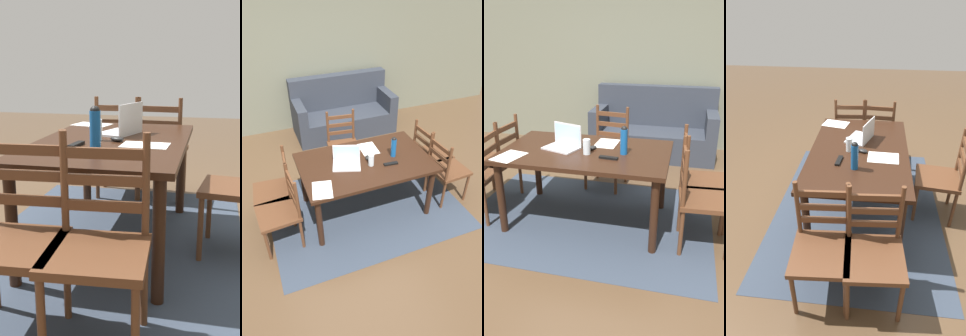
% 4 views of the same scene
% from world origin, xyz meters
% --- Properties ---
extents(ground_plane, '(14.00, 14.00, 0.00)m').
position_xyz_m(ground_plane, '(0.00, 0.00, 0.00)').
color(ground_plane, brown).
extents(area_rug, '(2.47, 1.80, 0.01)m').
position_xyz_m(area_rug, '(0.00, 0.00, 0.00)').
color(area_rug, '#333D4C').
rests_on(area_rug, ground).
extents(wall_back, '(8.00, 0.12, 2.70)m').
position_xyz_m(wall_back, '(0.00, 2.62, 1.35)').
color(wall_back, '#6B6D5B').
rests_on(wall_back, ground).
extents(dining_table, '(1.57, 0.98, 0.74)m').
position_xyz_m(dining_table, '(0.00, 0.00, 0.65)').
color(dining_table, black).
rests_on(dining_table, ground).
extents(chair_right_near, '(0.47, 0.47, 0.95)m').
position_xyz_m(chair_right_near, '(1.07, -0.20, 0.46)').
color(chair_right_near, '#56331E').
rests_on(chair_right_near, ground).
extents(chair_left_far, '(0.47, 0.47, 0.95)m').
position_xyz_m(chair_left_far, '(-1.07, 0.19, 0.46)').
color(chair_left_far, '#56331E').
rests_on(chair_left_far, ground).
extents(chair_far_head, '(0.49, 0.49, 0.95)m').
position_xyz_m(chair_far_head, '(0.01, 0.86, 0.46)').
color(chair_far_head, '#56331E').
rests_on(chair_far_head, ground).
extents(chair_left_near, '(0.47, 0.47, 0.95)m').
position_xyz_m(chair_left_near, '(-1.07, -0.19, 0.46)').
color(chair_left_near, '#56331E').
rests_on(chair_left_near, ground).
extents(chair_right_far, '(0.47, 0.47, 0.95)m').
position_xyz_m(chair_right_far, '(1.07, 0.19, 0.46)').
color(chair_right_far, '#56331E').
rests_on(chair_right_far, ground).
extents(couch, '(1.80, 0.80, 1.00)m').
position_xyz_m(couch, '(0.42, 2.15, 0.36)').
color(couch, '#2D333D').
rests_on(couch, ground).
extents(laptop, '(0.37, 0.31, 0.23)m').
position_xyz_m(laptop, '(-0.23, 0.02, 0.80)').
color(laptop, silver).
rests_on(laptop, dining_table).
extents(water_bottle, '(0.07, 0.07, 0.27)m').
position_xyz_m(water_bottle, '(0.37, -0.02, 0.88)').
color(water_bottle, '#145199').
rests_on(water_bottle, dining_table).
extents(drinking_glass, '(0.07, 0.07, 0.14)m').
position_xyz_m(drinking_glass, '(0.04, -0.10, 0.81)').
color(drinking_glass, silver).
rests_on(drinking_glass, dining_table).
extents(computer_mouse, '(0.10, 0.12, 0.03)m').
position_xyz_m(computer_mouse, '(0.05, 0.04, 0.76)').
color(computer_mouse, black).
rests_on(computer_mouse, dining_table).
extents(tv_remote, '(0.17, 0.06, 0.02)m').
position_xyz_m(tv_remote, '(0.26, -0.17, 0.75)').
color(tv_remote, black).
rests_on(tv_remote, dining_table).
extents(paper_stack_left, '(0.22, 0.30, 0.00)m').
position_xyz_m(paper_stack_left, '(0.14, 0.24, 0.74)').
color(paper_stack_left, white).
rests_on(paper_stack_left, dining_table).
extents(paper_stack_right, '(0.27, 0.33, 0.00)m').
position_xyz_m(paper_stack_right, '(-0.62, -0.33, 0.74)').
color(paper_stack_right, white).
rests_on(paper_stack_right, dining_table).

